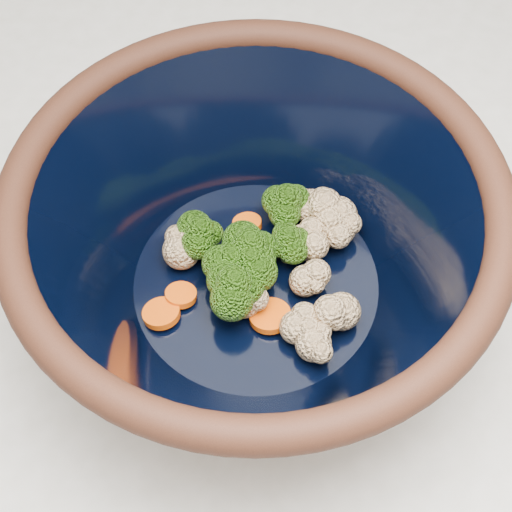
{
  "coord_description": "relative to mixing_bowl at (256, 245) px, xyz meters",
  "views": [
    {
      "loc": [
        -0.04,
        -0.17,
        1.43
      ],
      "look_at": [
        0.08,
        0.11,
        0.97
      ],
      "focal_mm": 50.0,
      "sensor_mm": 36.0,
      "label": 1
    }
  ],
  "objects": [
    {
      "name": "vegetable_pile",
      "position": [
        0.01,
        0.0,
        -0.03
      ],
      "size": [
        0.2,
        0.15,
        0.05
      ],
      "color": "#608442",
      "rests_on": "mixing_bowl"
    },
    {
      "name": "mixing_bowl",
      "position": [
        0.0,
        0.0,
        0.0
      ],
      "size": [
        0.45,
        0.45,
        0.16
      ],
      "rotation": [
        0.0,
        0.0,
        -0.43
      ],
      "color": "black",
      "rests_on": "counter"
    }
  ]
}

